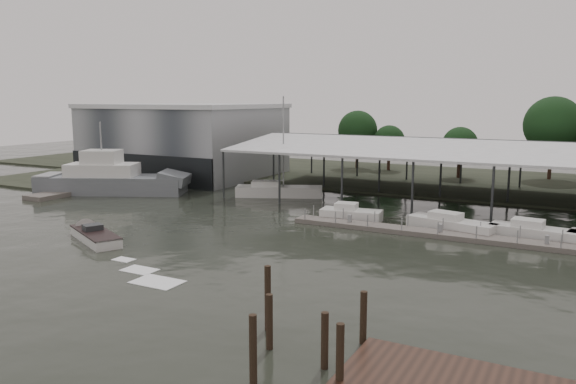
% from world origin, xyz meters
% --- Properties ---
extents(ground, '(200.00, 200.00, 0.00)m').
position_xyz_m(ground, '(0.00, 0.00, 0.00)').
color(ground, '#242921').
rests_on(ground, ground).
extents(land_strip_far, '(140.00, 30.00, 0.30)m').
position_xyz_m(land_strip_far, '(0.00, 42.00, 0.10)').
color(land_strip_far, '#373C2D').
rests_on(land_strip_far, ground).
extents(land_strip_west, '(20.00, 40.00, 0.30)m').
position_xyz_m(land_strip_west, '(-40.00, 30.00, 0.10)').
color(land_strip_west, '#373C2D').
rests_on(land_strip_west, ground).
extents(storage_warehouse, '(24.50, 20.50, 10.50)m').
position_xyz_m(storage_warehouse, '(-28.00, 29.94, 5.29)').
color(storage_warehouse, '#909499').
rests_on(storage_warehouse, ground).
extents(covered_boat_shed, '(58.24, 24.00, 6.96)m').
position_xyz_m(covered_boat_shed, '(17.00, 28.00, 6.13)').
color(covered_boat_shed, white).
rests_on(covered_boat_shed, ground).
extents(trawler_dock, '(3.00, 18.00, 0.50)m').
position_xyz_m(trawler_dock, '(-30.00, 14.00, 0.25)').
color(trawler_dock, '#66605A').
rests_on(trawler_dock, ground).
extents(floating_dock, '(28.00, 2.00, 1.40)m').
position_xyz_m(floating_dock, '(15.00, 10.00, 0.20)').
color(floating_dock, '#66605A').
rests_on(floating_dock, ground).
extents(grey_trawler, '(18.23, 11.76, 8.84)m').
position_xyz_m(grey_trawler, '(-25.78, 13.15, 1.58)').
color(grey_trawler, slate).
rests_on(grey_trawler, ground).
extents(white_sailboat, '(10.13, 6.39, 11.73)m').
position_xyz_m(white_sailboat, '(-7.20, 20.50, 0.64)').
color(white_sailboat, silver).
rests_on(white_sailboat, ground).
extents(speedboat_underway, '(17.45, 9.58, 2.00)m').
position_xyz_m(speedboat_underway, '(-10.53, -4.18, 0.39)').
color(speedboat_underway, silver).
rests_on(speedboat_underway, ground).
extents(moored_cruiser_0, '(5.83, 2.92, 1.70)m').
position_xyz_m(moored_cruiser_0, '(5.17, 12.27, 0.61)').
color(moored_cruiser_0, silver).
rests_on(moored_cruiser_0, ground).
extents(moored_cruiser_1, '(7.83, 3.96, 1.70)m').
position_xyz_m(moored_cruiser_1, '(14.32, 12.29, 0.61)').
color(moored_cruiser_1, silver).
rests_on(moored_cruiser_1, ground).
extents(moored_cruiser_2, '(6.97, 2.95, 1.70)m').
position_xyz_m(moored_cruiser_2, '(20.84, 12.47, 0.61)').
color(moored_cruiser_2, silver).
rests_on(moored_cruiser_2, ground).
extents(mooring_pilings, '(5.70, 5.93, 3.86)m').
position_xyz_m(mooring_pilings, '(13.78, -15.05, 1.09)').
color(mooring_pilings, '#35261A').
rests_on(mooring_pilings, ground).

